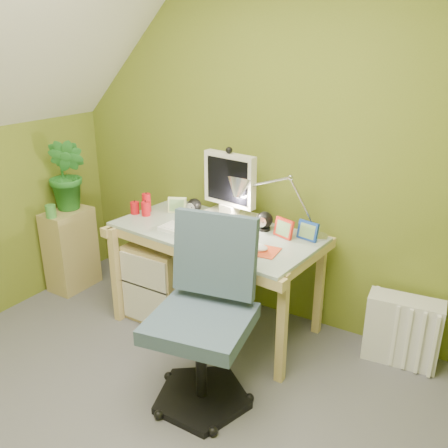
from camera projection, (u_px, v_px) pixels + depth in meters
The scene contains 19 objects.
wall_back at pixel (272, 145), 3.06m from camera, with size 3.20×0.01×2.40m, color olive.
desk at pixel (215, 279), 3.14m from camera, with size 1.31×0.66×0.70m, color tan, non-canonical shape.
monitor at pixel (230, 180), 3.05m from camera, with size 0.41×0.24×0.57m, color silver, non-canonical shape.
speaker_left at pixel (194, 207), 3.25m from camera, with size 0.10×0.10×0.12m, color black, non-canonical shape.
speaker_right at pixel (265, 221), 2.98m from camera, with size 0.10×0.10×0.12m, color black, non-canonical shape.
keyboard at pixel (192, 233), 2.93m from camera, with size 0.46×0.15×0.02m, color white.
mousepad at pixel (258, 250), 2.71m from camera, with size 0.23×0.17×0.01m, color #E14A23.
mouse at pixel (258, 247), 2.71m from camera, with size 0.12×0.08×0.04m, color white.
amber_tumbler at pixel (233, 234), 2.85m from camera, with size 0.06×0.06×0.08m, color brown.
candle_cluster at pixel (143, 204), 3.29m from camera, with size 0.17×0.15×0.13m, color red, non-canonical shape.
photo_frame_red at pixel (284, 228), 2.88m from camera, with size 0.14×0.02×0.12m, color red.
photo_frame_blue at pixel (308, 231), 2.85m from camera, with size 0.13×0.02×0.11m, color #163A98.
photo_frame_green at pixel (177, 205), 3.30m from camera, with size 0.13×0.02×0.11m, color beige.
desk_lamp at pixel (294, 192), 2.84m from camera, with size 0.52×0.22×0.56m, color #B7B7BC, non-canonical shape.
side_ledge at pixel (71, 249), 3.67m from camera, with size 0.23×0.36×0.63m, color tan.
potted_plant at pixel (68, 174), 3.50m from camera, with size 0.30×0.24×0.55m, color #277528.
green_cup at pixel (51, 211), 3.41m from camera, with size 0.07×0.07×0.09m, color #44913C.
task_chair at pixel (200, 320), 2.40m from camera, with size 0.56×0.56×1.01m, color #3C5162, non-canonical shape.
radiator at pixel (402, 330), 2.83m from camera, with size 0.42×0.17×0.42m, color silver.
Camera 1 is at (1.31, -1.15, 1.82)m, focal length 38.00 mm.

